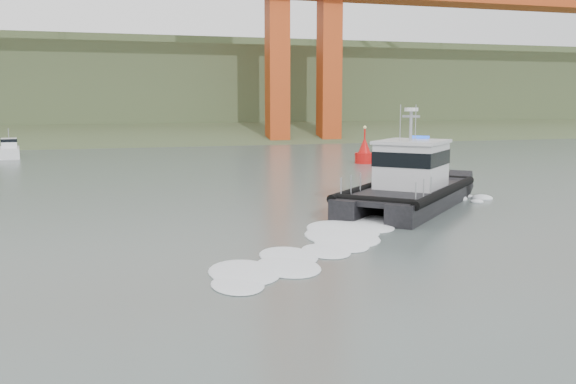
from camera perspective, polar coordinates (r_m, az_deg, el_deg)
The scene contains 5 objects.
ground at distance 18.60m, azimuth 9.66°, elevation -11.43°, with size 400.00×400.00×0.00m, color #4C5A57.
headlands at distance 141.35m, azimuth -13.84°, elevation 8.26°, with size 500.00×105.36×27.12m.
patrol_boat at distance 37.90m, azimuth 10.72°, elevation 0.89°, with size 11.92×11.85×5.98m.
motorboat at distance 76.32m, azimuth -23.52°, elevation 3.44°, with size 2.58×6.14×3.28m.
nav_buoy at distance 64.12m, azimuth 6.81°, elevation 3.47°, with size 1.89×1.89×3.93m.
Camera 1 is at (-7.95, -15.63, 6.20)m, focal length 40.00 mm.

